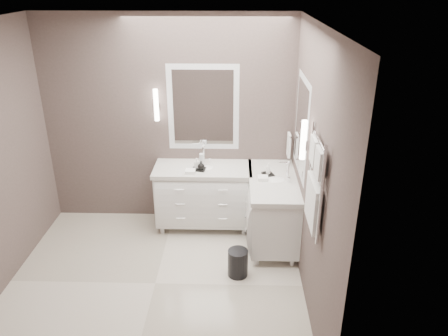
{
  "coord_description": "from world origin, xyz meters",
  "views": [
    {
      "loc": [
        0.85,
        -3.81,
        3.09
      ],
      "look_at": [
        0.73,
        0.7,
        1.08
      ],
      "focal_mm": 35.0,
      "sensor_mm": 36.0,
      "label": 1
    }
  ],
  "objects_px": {
    "vanity_right": "(273,206)",
    "towel_ladder": "(315,187)",
    "vanity_back": "(203,193)",
    "waste_bin": "(238,263)"
  },
  "relations": [
    {
      "from": "vanity_back",
      "to": "towel_ladder",
      "type": "relative_size",
      "value": 1.38
    },
    {
      "from": "vanity_right",
      "to": "towel_ladder",
      "type": "relative_size",
      "value": 1.38
    },
    {
      "from": "vanity_right",
      "to": "towel_ladder",
      "type": "xyz_separation_m",
      "value": [
        0.23,
        -1.3,
        0.91
      ]
    },
    {
      "from": "vanity_right",
      "to": "waste_bin",
      "type": "xyz_separation_m",
      "value": [
        -0.43,
        -0.72,
        -0.33
      ]
    },
    {
      "from": "towel_ladder",
      "to": "waste_bin",
      "type": "distance_m",
      "value": 1.51
    },
    {
      "from": "vanity_back",
      "to": "waste_bin",
      "type": "bearing_deg",
      "value": -66.72
    },
    {
      "from": "vanity_back",
      "to": "towel_ladder",
      "type": "height_order",
      "value": "towel_ladder"
    },
    {
      "from": "towel_ladder",
      "to": "vanity_back",
      "type": "bearing_deg",
      "value": 124.1
    },
    {
      "from": "vanity_right",
      "to": "towel_ladder",
      "type": "height_order",
      "value": "towel_ladder"
    },
    {
      "from": "waste_bin",
      "to": "vanity_right",
      "type": "bearing_deg",
      "value": 59.48
    }
  ]
}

